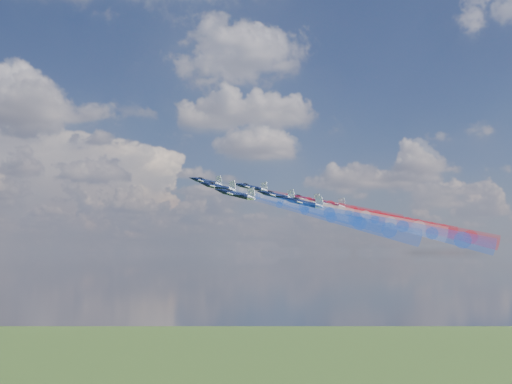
{
  "coord_description": "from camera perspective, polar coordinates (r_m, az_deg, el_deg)",
  "views": [
    {
      "loc": [
        -28.03,
        -190.58,
        124.23
      ],
      "look_at": [
        0.67,
        -19.72,
        142.23
      ],
      "focal_mm": 41.24,
      "sensor_mm": 36.0,
      "label": 1
    }
  ],
  "objects": [
    {
      "name": "trail_outer_right",
      "position": [
        182.8,
        12.36,
        -2.39
      ],
      "size": [
        36.49,
        28.94,
        14.94
      ],
      "primitive_type": null,
      "rotation": [
        0.25,
        -0.06,
        0.92
      ],
      "color": "red"
    },
    {
      "name": "jet_center_third",
      "position": [
        169.76,
        2.03,
        -0.36
      ],
      "size": [
        16.83,
        16.29,
        7.11
      ],
      "primitive_type": null,
      "rotation": [
        0.25,
        -0.06,
        0.92
      ],
      "color": "black"
    },
    {
      "name": "jet_rear_left",
      "position": [
        156.37,
        4.61,
        -1.05
      ],
      "size": [
        16.83,
        16.29,
        7.11
      ],
      "primitive_type": null,
      "rotation": [
        0.25,
        -0.06,
        0.92
      ],
      "color": "black"
    },
    {
      "name": "trail_rear_left",
      "position": [
        147.93,
        14.07,
        -3.2
      ],
      "size": [
        36.49,
        28.94,
        14.94
      ],
      "primitive_type": null,
      "rotation": [
        0.25,
        -0.06,
        0.92
      ],
      "color": "blue"
    },
    {
      "name": "jet_outer_right",
      "position": [
        191.64,
        4.72,
        -0.67
      ],
      "size": [
        16.83,
        16.29,
        7.11
      ],
      "primitive_type": null,
      "rotation": [
        0.25,
        -0.06,
        0.92
      ],
      "color": "black"
    },
    {
      "name": "trail_inner_left",
      "position": [
        154.57,
        4.71,
        -1.48
      ],
      "size": [
        36.49,
        28.94,
        14.94
      ],
      "primitive_type": null,
      "rotation": [
        0.25,
        -0.06,
        0.92
      ],
      "color": "blue"
    },
    {
      "name": "trail_outer_left",
      "position": [
        142.01,
        7.33,
        -2.43
      ],
      "size": [
        36.49,
        28.94,
        14.94
      ],
      "primitive_type": null,
      "rotation": [
        0.25,
        -0.06,
        0.92
      ],
      "color": "blue"
    },
    {
      "name": "trail_rear_right",
      "position": [
        168.42,
        15.38,
        -3.04
      ],
      "size": [
        36.49,
        28.94,
        14.94
      ],
      "primitive_type": null,
      "rotation": [
        0.25,
        -0.06,
        0.92
      ],
      "color": "red"
    },
    {
      "name": "jet_inner_left",
      "position": [
        166.91,
        -3.66,
        0.48
      ],
      "size": [
        16.83,
        16.29,
        7.11
      ],
      "primitive_type": null,
      "rotation": [
        0.25,
        -0.06,
        0.92
      ],
      "color": "black"
    },
    {
      "name": "jet_rear_right",
      "position": [
        176.06,
        6.95,
        -1.15
      ],
      "size": [
        16.83,
        16.29,
        7.11
      ],
      "primitive_type": null,
      "rotation": [
        0.25,
        -0.06,
        0.92
      ],
      "color": "black"
    },
    {
      "name": "jet_outer_left",
      "position": [
        153.38,
        -1.95,
        -0.23
      ],
      "size": [
        16.83,
        16.29,
        7.11
      ],
      "primitive_type": null,
      "rotation": [
        0.25,
        -0.06,
        0.92
      ],
      "color": "black"
    },
    {
      "name": "trail_inner_right",
      "position": [
        174.52,
        7.22,
        -1.31
      ],
      "size": [
        36.49,
        28.94,
        14.94
      ],
      "primitive_type": null,
      "rotation": [
        0.25,
        -0.06,
        0.92
      ],
      "color": "red"
    },
    {
      "name": "trail_lead",
      "position": [
        171.32,
        2.61,
        -0.72
      ],
      "size": [
        36.49,
        28.94,
        14.94
      ],
      "primitive_type": null,
      "rotation": [
        0.25,
        -0.06,
        0.92
      ],
      "color": "white"
    },
    {
      "name": "trail_center_third",
      "position": [
        159.92,
        10.57,
        -2.31
      ],
      "size": [
        36.49,
        28.94,
        14.94
      ],
      "primitive_type": null,
      "rotation": [
        0.25,
        -0.06,
        0.92
      ],
      "color": "white"
    },
    {
      "name": "jet_inner_right",
      "position": [
        185.66,
        -0.43,
        0.43
      ],
      "size": [
        16.83,
        16.29,
        7.11
      ],
      "primitive_type": null,
      "rotation": [
        0.25,
        -0.06,
        0.92
      ],
      "color": "black"
    },
    {
      "name": "jet_lead",
      "position": [
        184.37,
        -4.83,
        1.01
      ],
      "size": [
        16.83,
        16.29,
        7.11
      ],
      "primitive_type": null,
      "rotation": [
        0.25,
        -0.06,
        0.92
      ],
      "color": "black"
    }
  ]
}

